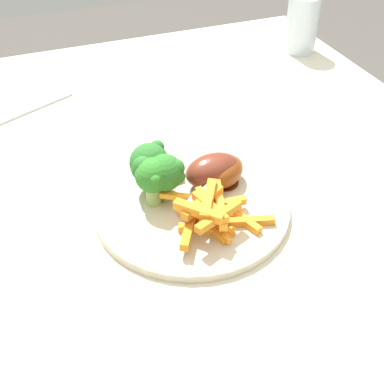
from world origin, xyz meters
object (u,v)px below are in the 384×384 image
object	(u,v)px
broccoli_floret_back	(167,172)
chicken_drumstick_near	(210,171)
chicken_drumstick_far	(222,174)
carrot_fries_pile	(212,212)
water_glass	(302,24)
dinner_plate	(192,206)
dining_table	(223,248)
broccoli_floret_front	(154,177)
broccoli_floret_middle	(149,163)
fork	(27,111)

from	to	relation	value
broccoli_floret_back	chicken_drumstick_near	xyz separation A→B (m)	(-0.01, 0.07, -0.02)
chicken_drumstick_near	chicken_drumstick_far	distance (m)	0.02
carrot_fries_pile	water_glass	distance (m)	0.61
chicken_drumstick_far	dinner_plate	bearing A→B (deg)	-67.07
dinner_plate	broccoli_floret_back	xyz separation A→B (m)	(-0.02, -0.03, 0.05)
dinner_plate	water_glass	bearing A→B (deg)	134.95
dinner_plate	water_glass	world-z (taller)	water_glass
dining_table	broccoli_floret_back	world-z (taller)	broccoli_floret_back
chicken_drumstick_near	broccoli_floret_front	bearing A→B (deg)	-83.36
broccoli_floret_middle	chicken_drumstick_far	xyz separation A→B (m)	(0.03, 0.10, -0.03)
dining_table	dinner_plate	world-z (taller)	dinner_plate
dining_table	chicken_drumstick_near	size ratio (longest dim) A/B	8.56
broccoli_floret_front	water_glass	size ratio (longest dim) A/B	0.60
carrot_fries_pile	chicken_drumstick_near	bearing A→B (deg)	158.53
dinner_plate	chicken_drumstick_near	distance (m)	0.06
broccoli_floret_back	carrot_fries_pile	bearing A→B (deg)	26.70
broccoli_floret_back	carrot_fries_pile	size ratio (longest dim) A/B	0.52
broccoli_floret_middle	carrot_fries_pile	size ratio (longest dim) A/B	0.53
dining_table	chicken_drumstick_far	distance (m)	0.13
fork	water_glass	size ratio (longest dim) A/B	1.60
dining_table	broccoli_floret_middle	distance (m)	0.19
chicken_drumstick_near	chicken_drumstick_far	bearing A→B (deg)	65.88
broccoli_floret_middle	chicken_drumstick_near	xyz separation A→B (m)	(0.02, 0.08, -0.02)
water_glass	broccoli_floret_back	bearing A→B (deg)	-48.43
broccoli_floret_back	broccoli_floret_front	bearing A→B (deg)	-84.42
dinner_plate	carrot_fries_pile	world-z (taller)	carrot_fries_pile
broccoli_floret_back	water_glass	world-z (taller)	water_glass
dinner_plate	broccoli_floret_front	world-z (taller)	broccoli_floret_front
broccoli_floret_middle	chicken_drumstick_near	bearing A→B (deg)	75.58
broccoli_floret_front	carrot_fries_pile	bearing A→B (deg)	38.38
broccoli_floret_front	broccoli_floret_middle	bearing A→B (deg)	174.08
carrot_fries_pile	fork	distance (m)	0.45
broccoli_floret_middle	water_glass	bearing A→B (deg)	128.38
chicken_drumstick_near	dinner_plate	bearing A→B (deg)	-52.66
broccoli_floret_middle	carrot_fries_pile	distance (m)	0.12
broccoli_floret_middle	fork	xyz separation A→B (m)	(-0.30, -0.14, -0.06)
chicken_drumstick_near	broccoli_floret_back	bearing A→B (deg)	-83.06
carrot_fries_pile	chicken_drumstick_near	size ratio (longest dim) A/B	0.98
broccoli_floret_front	chicken_drumstick_near	distance (m)	0.09
broccoli_floret_back	carrot_fries_pile	xyz separation A→B (m)	(0.07, 0.04, -0.03)
fork	broccoli_floret_middle	bearing A→B (deg)	-89.87
broccoli_floret_back	carrot_fries_pile	world-z (taller)	broccoli_floret_back
broccoli_floret_front	fork	world-z (taller)	broccoli_floret_front
broccoli_floret_back	water_glass	distance (m)	0.59
chicken_drumstick_near	chicken_drumstick_far	size ratio (longest dim) A/B	1.23
chicken_drumstick_far	water_glass	xyz separation A→B (m)	(-0.39, 0.36, 0.03)
dining_table	chicken_drumstick_near	distance (m)	0.14
carrot_fries_pile	fork	bearing A→B (deg)	-154.90
dinner_plate	broccoli_floret_front	size ratio (longest dim) A/B	3.83
broccoli_floret_back	water_glass	bearing A→B (deg)	131.57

